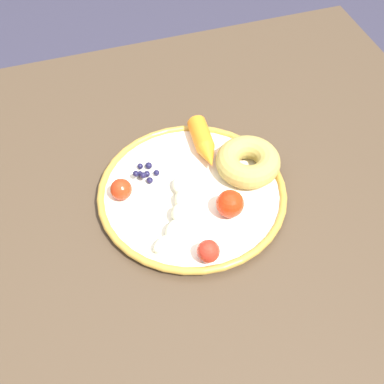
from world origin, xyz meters
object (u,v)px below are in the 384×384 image
(banana, at_px, (177,214))
(tomato_far, at_px, (230,204))
(dining_table, at_px, (209,244))
(tomato_near, at_px, (121,189))
(carrot_orange, at_px, (204,143))
(blueberry_pile, at_px, (145,172))
(donut, at_px, (248,162))
(tomato_mid, at_px, (208,251))
(plate, at_px, (192,193))

(banana, xyz_separation_m, tomato_far, (-0.08, 0.01, 0.01))
(dining_table, distance_m, banana, 0.13)
(banana, relative_size, tomato_near, 3.86)
(carrot_orange, relative_size, tomato_near, 3.17)
(blueberry_pile, distance_m, tomato_near, 0.06)
(dining_table, bearing_deg, donut, -147.06)
(tomato_mid, bearing_deg, tomato_near, -58.19)
(donut, relative_size, blueberry_pile, 2.37)
(blueberry_pile, relative_size, tomato_mid, 1.33)
(blueberry_pile, xyz_separation_m, tomato_mid, (-0.05, 0.18, 0.01))
(tomato_near, bearing_deg, tomato_mid, 121.81)
(banana, relative_size, blueberry_pile, 2.95)
(carrot_orange, bearing_deg, banana, 56.01)
(plate, bearing_deg, donut, -170.16)
(carrot_orange, distance_m, tomato_near, 0.17)
(blueberry_pile, distance_m, tomato_far, 0.16)
(dining_table, height_order, tomato_far, tomato_far)
(plate, xyz_separation_m, donut, (-0.10, -0.02, 0.02))
(donut, height_order, tomato_near, donut)
(tomato_mid, bearing_deg, carrot_orange, -107.01)
(banana, bearing_deg, tomato_mid, 105.43)
(banana, relative_size, tomato_mid, 3.93)
(plate, height_order, tomato_far, tomato_far)
(dining_table, height_order, banana, banana)
(tomato_near, height_order, tomato_mid, same)
(tomato_near, bearing_deg, donut, 177.75)
(tomato_mid, bearing_deg, tomato_far, -130.66)
(banana, height_order, tomato_mid, tomato_mid)
(carrot_orange, relative_size, tomato_mid, 3.23)
(dining_table, relative_size, donut, 9.11)
(plate, distance_m, tomato_mid, 0.13)
(donut, relative_size, tomato_far, 2.46)
(banana, bearing_deg, tomato_far, 171.11)
(plate, bearing_deg, blueberry_pile, -42.55)
(dining_table, bearing_deg, tomato_near, -26.13)
(carrot_orange, bearing_deg, blueberry_pile, 13.24)
(carrot_orange, height_order, tomato_far, tomato_far)
(dining_table, relative_size, carrot_orange, 8.91)
(tomato_mid, bearing_deg, dining_table, -111.04)
(plate, height_order, tomato_near, tomato_near)
(donut, bearing_deg, tomato_far, 51.49)
(blueberry_pile, relative_size, tomato_far, 1.04)
(donut, bearing_deg, dining_table, 32.94)
(tomato_near, relative_size, tomato_mid, 1.02)
(tomato_far, bearing_deg, blueberry_pile, -47.31)
(plate, bearing_deg, tomato_near, -13.42)
(donut, distance_m, tomato_far, 0.10)
(plate, relative_size, donut, 2.86)
(banana, distance_m, carrot_orange, 0.15)
(banana, height_order, donut, donut)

